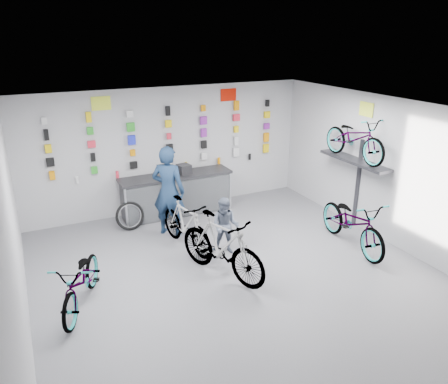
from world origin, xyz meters
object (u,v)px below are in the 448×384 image
bike_center (222,246)px  clerk (169,191)px  counter (177,195)px  bike_service (186,224)px  bike_left (82,281)px  customer (225,226)px  bike_right (353,222)px

bike_center → clerk: clerk is taller
counter → bike_service: (-0.44, -1.78, 0.04)m
counter → bike_center: size_ratio=1.36×
clerk → bike_left: bearing=82.7°
bike_left → clerk: (2.16, 1.99, 0.53)m
bike_service → customer: (0.64, -0.52, 0.05)m
bike_center → customer: bike_center is taller
bike_left → counter: bearing=72.8°
counter → bike_left: bearing=-132.1°
counter → bike_service: size_ratio=1.54×
counter → bike_service: bearing=-104.0°
bike_center → bike_right: size_ratio=0.95×
bike_service → customer: 0.82m
bike_right → bike_left: bearing=-176.2°
bike_service → clerk: clerk is taller
bike_center → bike_right: (2.90, -0.11, -0.05)m
counter → clerk: 1.22m
bike_left → customer: (2.87, 0.67, 0.12)m
bike_right → customer: 2.61m
bike_left → bike_right: size_ratio=0.85×
bike_right → customer: customer is taller
bike_center → customer: 0.90m
counter → bike_service: 1.83m
bike_right → customer: size_ratio=1.80×
bike_center → bike_right: bearing=-24.4°
counter → bike_right: bike_right is taller
bike_service → customer: customer is taller
bike_service → clerk: bearing=84.2°
bike_center → bike_service: size_ratio=1.13×
bike_service → bike_right: bearing=-35.7°
bike_left → bike_center: bike_center is taller
bike_left → bike_center: size_ratio=0.89×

